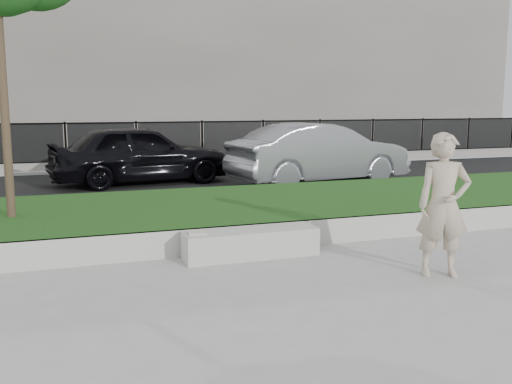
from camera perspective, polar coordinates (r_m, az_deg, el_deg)
name	(u,v)px	position (r m, az deg, el deg)	size (l,w,h in m)	color
ground	(303,266)	(7.84, 4.73, -7.43)	(90.00, 90.00, 0.00)	gray
grass_bank	(237,212)	(10.52, -1.93, -2.06)	(34.00, 4.00, 0.40)	black
grass_kerb	(275,235)	(8.71, 1.95, -4.37)	(34.00, 0.08, 0.40)	#A9A79E
street	(177,183)	(15.82, -7.91, 0.90)	(34.00, 7.00, 0.04)	black
far_pavement	(151,165)	(20.21, -10.46, 2.68)	(34.00, 3.00, 0.12)	gray
iron_fence	(155,154)	(19.18, -10.04, 3.81)	(32.00, 0.30, 1.50)	slate
building_facade	(123,40)	(27.18, -13.15, 14.59)	(34.00, 10.00, 10.00)	#5E5852
stone_bench	(251,243)	(8.23, -0.49, -5.17)	(1.95, 0.49, 0.40)	#A9A79E
man	(443,205)	(7.59, 18.24, -1.27)	(0.67, 0.44, 1.84)	tan
book	(198,233)	(7.96, -5.86, -4.11)	(0.25, 0.18, 0.03)	beige
car_dark	(140,154)	(15.67, -11.55, 3.76)	(1.90, 4.72, 1.61)	black
car_silver	(319,154)	(15.40, 6.35, 3.83)	(1.72, 4.94, 1.63)	gray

